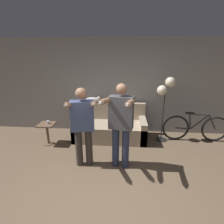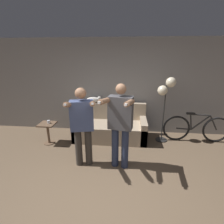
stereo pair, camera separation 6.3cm
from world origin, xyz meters
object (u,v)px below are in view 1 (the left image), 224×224
Objects in this scene: cup at (48,122)px; bicycle at (195,128)px; cat at (93,100)px; floor_lamp at (166,91)px; person_left at (83,123)px; side_table at (47,130)px; couch at (110,128)px; person_right at (121,122)px.

bicycle is at bearing 7.15° from cup.
cat is 1.93m from floor_lamp.
person_left is 0.95× the size of bicycle.
bicycle reaches higher than side_table.
bicycle is (2.22, 0.01, 0.07)m from couch.
person_left is 2.21m from floor_lamp.
cat reaches higher than cup.
floor_lamp is 0.99× the size of bicycle.
couch is at bearing 115.27° from person_right.
couch is at bearing 17.17° from side_table.
couch is 1.14× the size of floor_lamp.
side_table is 3.78m from bicycle.
couch is 3.48× the size of side_table.
floor_lamp is 3.06× the size of side_table.
bicycle is at bearing 2.08° from floor_lamp.
cat reaches higher than couch.
cup is 3.75m from bicycle.
person_left is at bearing -35.67° from side_table.
side_table is (-2.90, -0.45, -0.94)m from floor_lamp.
floor_lamp reaches higher than bicycle.
floor_lamp is (1.37, -0.02, 1.04)m from couch.
cat reaches higher than side_table.
bicycle is (0.85, 0.03, -0.97)m from floor_lamp.
person_left reaches higher than side_table.
cat is 0.31× the size of bicycle.
person_right is at bearing -129.74° from floor_lamp.
cat is at bearing 173.52° from bicycle.
floor_lamp is (1.77, 1.26, 0.39)m from person_left.
cup is at bearing 25.99° from side_table.
couch is 1.12× the size of bicycle.
person_left is (-0.41, -1.28, 0.64)m from couch.
person_left is at bearing -37.18° from cup.
cat is at bearing 37.44° from side_table.
person_right reaches higher than cup.
person_right is at bearing -24.45° from cup.
floor_lamp reaches higher than couch.
person_right reaches higher than side_table.
person_left reaches higher than cat.
person_right is 2.38m from bicycle.
floor_lamp is (1.87, -0.34, 0.34)m from cat.
cup is at bearing -142.19° from cat.
cup is at bearing -172.85° from bicycle.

